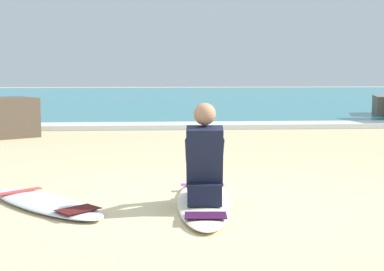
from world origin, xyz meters
TOP-DOWN VIEW (x-y plane):
  - ground_plane at (0.00, 0.00)m, footprint 80.00×80.00m
  - sea at (0.00, 21.25)m, footprint 80.00×28.00m
  - breaking_foam at (0.00, 7.55)m, footprint 80.00×0.90m
  - surfboard_main at (0.07, 0.11)m, footprint 0.67×2.23m
  - surfer_seated at (0.06, -0.06)m, footprint 0.40×0.72m
  - surfboard_spare_near at (-1.49, 0.14)m, footprint 1.58×1.71m
  - shoreline_rock at (-3.38, 6.13)m, footprint 1.47×1.48m

SIDE VIEW (x-z plane):
  - ground_plane at x=0.00m, z-range 0.00..0.00m
  - surfboard_main at x=0.07m, z-range 0.00..0.07m
  - surfboard_spare_near at x=-1.49m, z-range 0.00..0.07m
  - sea at x=0.00m, z-range 0.00..0.10m
  - breaking_foam at x=0.00m, z-range 0.00..0.11m
  - shoreline_rock at x=-3.38m, z-range 0.00..0.78m
  - surfer_seated at x=0.06m, z-range -0.04..0.91m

